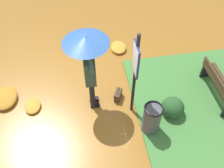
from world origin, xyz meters
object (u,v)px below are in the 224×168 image
object	(u,v)px
trash_bin	(152,119)
handbag	(118,95)
park_bench	(219,86)
person_with_umbrella	(88,56)
info_sign_post	(135,68)

from	to	relation	value
trash_bin	handbag	bearing A→B (deg)	29.17
park_bench	person_with_umbrella	bearing A→B (deg)	83.55
handbag	park_bench	distance (m)	2.47
person_with_umbrella	trash_bin	bearing A→B (deg)	-129.87
info_sign_post	trash_bin	bearing A→B (deg)	-153.09
handbag	trash_bin	size ratio (longest dim) A/B	0.44
person_with_umbrella	trash_bin	xyz separation A→B (m)	(-1.01, -1.21, -1.13)
handbag	trash_bin	distance (m)	1.18
info_sign_post	handbag	bearing A→B (deg)	32.43
info_sign_post	park_bench	size ratio (longest dim) A/B	1.64
person_with_umbrella	handbag	distance (m)	1.57
person_with_umbrella	handbag	world-z (taller)	person_with_umbrella
park_bench	trash_bin	size ratio (longest dim) A/B	1.68
person_with_umbrella	park_bench	bearing A→B (deg)	-96.45
handbag	info_sign_post	bearing A→B (deg)	-147.57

